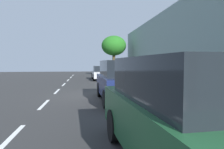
{
  "coord_description": "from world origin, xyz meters",
  "views": [
    {
      "loc": [
        -0.7,
        -11.4,
        1.89
      ],
      "look_at": [
        1.31,
        4.16,
        0.96
      ],
      "focal_mm": 32.64,
      "sensor_mm": 36.0,
      "label": 1
    }
  ],
  "objects": [
    {
      "name": "fire_hydrant",
      "position": [
        2.46,
        -0.99,
        0.59
      ],
      "size": [
        0.22,
        0.22,
        0.84
      ],
      "color": "red",
      "rests_on": "sidewalk"
    },
    {
      "name": "curb_edge",
      "position": [
        2.03,
        0.0,
        0.08
      ],
      "size": [
        0.16,
        39.75,
        0.17
      ],
      "primitive_type": "cube",
      "color": "gray",
      "rests_on": "ground"
    },
    {
      "name": "pedestrian_on_phone",
      "position": [
        3.84,
        4.99,
        1.11
      ],
      "size": [
        0.55,
        0.39,
        1.67
      ],
      "color": "black",
      "rests_on": "sidewalk"
    },
    {
      "name": "bicycle_at_curb",
      "position": [
        1.56,
        3.84,
        0.36
      ],
      "size": [
        1.18,
        1.29,
        0.72
      ],
      "color": "black",
      "rests_on": "ground"
    },
    {
      "name": "ground",
      "position": [
        0.0,
        0.0,
        0.0
      ],
      "size": [
        63.6,
        63.6,
        0.0
      ],
      "primitive_type": "plane",
      "color": "#2E2E2E"
    },
    {
      "name": "parked_suv_green_second",
      "position": [
        0.92,
        -8.04,
        1.03
      ],
      "size": [
        2.2,
        4.81,
        1.99
      ],
      "color": "#1E512D",
      "rests_on": "ground"
    },
    {
      "name": "street_tree_mid_block",
      "position": [
        3.18,
        16.7,
        4.19
      ],
      "size": [
        3.41,
        3.41,
        5.43
      ],
      "color": "#473B20",
      "rests_on": "sidewalk"
    },
    {
      "name": "lane_stripe_bike_edge",
      "position": [
        0.56,
        0.0,
        0.0
      ],
      "size": [
        0.12,
        39.75,
        0.01
      ],
      "primitive_type": "cube",
      "color": "white",
      "rests_on": "ground"
    },
    {
      "name": "parked_suv_dark_blue_mid",
      "position": [
        0.95,
        -1.65,
        1.03
      ],
      "size": [
        2.05,
        4.74,
        1.99
      ],
      "color": "navy",
      "rests_on": "ground"
    },
    {
      "name": "lane_stripe_centre",
      "position": [
        -2.58,
        0.12,
        0.0
      ],
      "size": [
        0.14,
        40.0,
        0.01
      ],
      "color": "white",
      "rests_on": "ground"
    },
    {
      "name": "building_facade",
      "position": [
        6.07,
        0.0,
        3.13
      ],
      "size": [
        0.5,
        39.75,
        6.26
      ],
      "primitive_type": "cube",
      "color": "gray",
      "rests_on": "ground"
    },
    {
      "name": "sidewalk",
      "position": [
        3.96,
        0.0,
        0.08
      ],
      "size": [
        3.71,
        39.75,
        0.17
      ],
      "primitive_type": "cube",
      "color": "#A08F88",
      "rests_on": "ground"
    },
    {
      "name": "parked_sedan_silver_far",
      "position": [
        0.91,
        10.8,
        0.75
      ],
      "size": [
        1.92,
        4.44,
        1.52
      ],
      "color": "#B7BABF",
      "rests_on": "ground"
    },
    {
      "name": "cyclist_with_backpack",
      "position": [
        1.78,
        3.41,
        1.04
      ],
      "size": [
        0.52,
        0.55,
        1.7
      ],
      "color": "#C6B284",
      "rests_on": "ground"
    }
  ]
}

